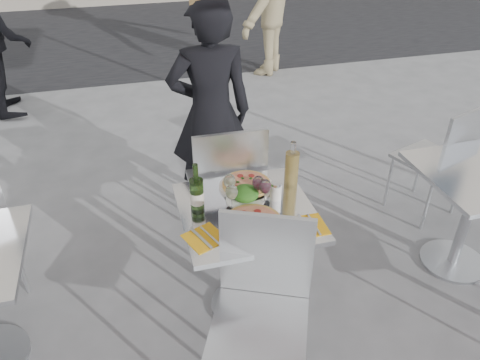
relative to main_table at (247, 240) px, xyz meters
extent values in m
plane|color=slate|center=(0.00, 0.00, -0.54)|extent=(80.00, 80.00, 0.00)
cube|color=black|center=(0.00, 6.50, -0.54)|extent=(24.00, 5.00, 0.00)
cylinder|color=#B7BABF|center=(0.00, 0.00, -0.53)|extent=(0.44, 0.44, 0.02)
cylinder|color=#B7BABF|center=(0.00, 0.00, -0.17)|extent=(0.07, 0.07, 0.72)
cube|color=silver|center=(0.00, 0.00, 0.20)|extent=(0.72, 0.72, 0.03)
cylinder|color=#B7BABF|center=(1.50, 0.00, -0.53)|extent=(0.44, 0.44, 0.02)
cylinder|color=#B7BABF|center=(1.50, 0.00, -0.17)|extent=(0.07, 0.07, 0.72)
cylinder|color=silver|center=(0.22, 0.83, -0.29)|extent=(0.03, 0.03, 0.49)
cylinder|color=silver|center=(-0.18, 0.84, -0.29)|extent=(0.03, 0.03, 0.49)
cylinder|color=silver|center=(0.21, 0.44, -0.29)|extent=(0.03, 0.03, 0.49)
cylinder|color=silver|center=(-0.18, 0.44, -0.29)|extent=(0.03, 0.03, 0.49)
cube|color=silver|center=(0.02, 0.64, -0.03)|extent=(0.47, 0.47, 0.03)
cube|color=silver|center=(0.01, 0.41, 0.23)|extent=(0.46, 0.04, 0.49)
cylinder|color=silver|center=(-0.20, -0.32, -0.30)|extent=(0.03, 0.03, 0.48)
cylinder|color=silver|center=(0.15, -0.48, -0.30)|extent=(0.03, 0.03, 0.48)
cube|color=silver|center=(-0.10, -0.58, -0.05)|extent=(0.59, 0.59, 0.03)
cube|color=silver|center=(-0.01, -0.37, 0.21)|extent=(0.42, 0.21, 0.48)
cylinder|color=silver|center=(-1.50, 0.84, -0.29)|extent=(0.03, 0.03, 0.50)
cylinder|color=silver|center=(-1.34, 0.47, -0.29)|extent=(0.03, 0.03, 0.50)
cylinder|color=silver|center=(1.73, 0.85, -0.31)|extent=(0.02, 0.02, 0.46)
cylinder|color=silver|center=(1.38, 0.74, -0.31)|extent=(0.02, 0.02, 0.46)
cylinder|color=silver|center=(1.85, 0.50, -0.31)|extent=(0.02, 0.02, 0.46)
cylinder|color=silver|center=(1.50, 0.39, -0.31)|extent=(0.02, 0.02, 0.46)
cube|color=silver|center=(1.62, 0.62, -0.07)|extent=(0.55, 0.55, 0.03)
cube|color=silver|center=(1.69, 0.42, 0.18)|extent=(0.42, 0.16, 0.46)
imported|color=black|center=(0.03, 1.07, 0.29)|extent=(0.63, 0.44, 1.67)
cylinder|color=#E4B559|center=(0.00, -0.13, 0.22)|extent=(0.31, 0.31, 0.02)
cylinder|color=#CAB983|center=(0.00, -0.13, 0.23)|extent=(0.28, 0.28, 0.00)
cylinder|color=white|center=(0.06, 0.21, 0.22)|extent=(0.32, 0.32, 0.01)
cylinder|color=#E4B559|center=(0.06, 0.21, 0.23)|extent=(0.28, 0.28, 0.02)
cylinder|color=#CAB983|center=(0.06, 0.21, 0.24)|extent=(0.25, 0.25, 0.00)
cylinder|color=white|center=(0.02, 0.09, 0.22)|extent=(0.22, 0.22, 0.01)
ellipsoid|color=#175D18|center=(0.02, 0.09, 0.26)|extent=(0.15, 0.15, 0.08)
sphere|color=#B21914|center=(0.06, 0.11, 0.27)|extent=(0.03, 0.03, 0.03)
cylinder|color=#30511E|center=(-0.26, 0.06, 0.31)|extent=(0.07, 0.07, 0.20)
cone|color=#30511E|center=(-0.26, 0.06, 0.41)|extent=(0.07, 0.07, 0.03)
cylinder|color=#30511E|center=(-0.26, 0.06, 0.46)|extent=(0.03, 0.03, 0.10)
cylinder|color=silver|center=(-0.26, 0.06, 0.30)|extent=(0.07, 0.08, 0.07)
cylinder|color=tan|center=(0.31, 0.16, 0.32)|extent=(0.08, 0.08, 0.22)
cylinder|color=white|center=(0.31, 0.16, 0.46)|extent=(0.03, 0.03, 0.08)
cylinder|color=white|center=(0.18, 0.06, 0.26)|extent=(0.06, 0.06, 0.09)
cylinder|color=silver|center=(0.18, 0.06, 0.31)|extent=(0.06, 0.06, 0.02)
cylinder|color=white|center=(-0.08, 0.03, 0.21)|extent=(0.06, 0.06, 0.00)
cylinder|color=white|center=(-0.08, 0.03, 0.26)|extent=(0.01, 0.01, 0.09)
ellipsoid|color=white|center=(-0.08, 0.03, 0.33)|extent=(0.07, 0.07, 0.08)
ellipsoid|color=beige|center=(-0.08, 0.03, 0.32)|extent=(0.05, 0.05, 0.05)
cylinder|color=white|center=(-0.06, 0.13, 0.21)|extent=(0.06, 0.06, 0.00)
cylinder|color=white|center=(-0.06, 0.13, 0.26)|extent=(0.01, 0.01, 0.09)
ellipsoid|color=white|center=(-0.06, 0.13, 0.33)|extent=(0.07, 0.07, 0.08)
ellipsoid|color=beige|center=(-0.06, 0.13, 0.32)|extent=(0.05, 0.05, 0.05)
cylinder|color=white|center=(0.11, 0.03, 0.21)|extent=(0.06, 0.06, 0.00)
cylinder|color=white|center=(0.11, 0.03, 0.26)|extent=(0.01, 0.01, 0.09)
ellipsoid|color=white|center=(0.11, 0.03, 0.33)|extent=(0.07, 0.07, 0.08)
ellipsoid|color=#4A0A1B|center=(0.11, 0.03, 0.32)|extent=(0.05, 0.05, 0.05)
cylinder|color=white|center=(0.08, 0.07, 0.21)|extent=(0.06, 0.06, 0.00)
cylinder|color=white|center=(0.08, 0.07, 0.26)|extent=(0.01, 0.01, 0.09)
ellipsoid|color=white|center=(0.08, 0.07, 0.33)|extent=(0.07, 0.07, 0.08)
ellipsoid|color=#4A0A1B|center=(0.08, 0.07, 0.32)|extent=(0.05, 0.05, 0.05)
cube|color=yellow|center=(-0.27, -0.17, 0.21)|extent=(0.23, 0.23, 0.00)
cube|color=#B7BABF|center=(-0.29, -0.17, 0.22)|extent=(0.09, 0.19, 0.00)
cube|color=#B7BABF|center=(-0.24, -0.17, 0.22)|extent=(0.08, 0.17, 0.00)
cube|color=yellow|center=(0.27, -0.22, 0.21)|extent=(0.18, 0.18, 0.00)
cube|color=#B7BABF|center=(0.25, -0.22, 0.22)|extent=(0.02, 0.20, 0.00)
cube|color=#B7BABF|center=(0.30, -0.22, 0.22)|extent=(0.01, 0.18, 0.00)
camera|label=1|loc=(-0.57, -1.96, 1.74)|focal=35.00mm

